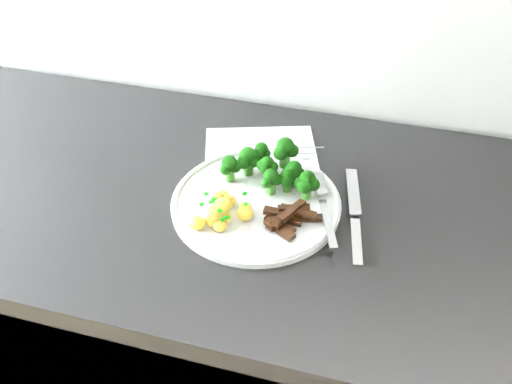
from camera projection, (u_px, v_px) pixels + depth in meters
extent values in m
cube|color=black|center=(305.00, 360.00, 1.21)|extent=(2.44, 0.61, 0.92)
cube|color=white|center=(263.00, 173.00, 0.98)|extent=(0.29, 0.35, 0.00)
cube|color=slate|center=(288.00, 148.00, 1.04)|extent=(0.14, 0.05, 0.00)
cube|color=slate|center=(282.00, 154.00, 1.03)|extent=(0.13, 0.04, 0.00)
cube|color=slate|center=(276.00, 160.00, 1.01)|extent=(0.13, 0.04, 0.00)
cube|color=slate|center=(270.00, 166.00, 1.00)|extent=(0.12, 0.04, 0.00)
cube|color=slate|center=(263.00, 172.00, 0.98)|extent=(0.12, 0.04, 0.00)
cylinder|color=white|center=(256.00, 203.00, 0.92)|extent=(0.29, 0.29, 0.01)
torus|color=white|center=(256.00, 200.00, 0.91)|extent=(0.28, 0.28, 0.01)
cylinder|color=#356D21|center=(267.00, 173.00, 0.94)|extent=(0.01, 0.01, 0.02)
sphere|color=black|center=(273.00, 167.00, 0.92)|extent=(0.02, 0.02, 0.02)
sphere|color=black|center=(268.00, 163.00, 0.93)|extent=(0.02, 0.02, 0.02)
sphere|color=black|center=(262.00, 165.00, 0.93)|extent=(0.02, 0.02, 0.02)
sphere|color=black|center=(265.00, 169.00, 0.92)|extent=(0.02, 0.02, 0.02)
sphere|color=black|center=(268.00, 163.00, 0.92)|extent=(0.02, 0.02, 0.02)
cylinder|color=#356D21|center=(293.00, 180.00, 0.94)|extent=(0.02, 0.02, 0.02)
sphere|color=black|center=(300.00, 173.00, 0.92)|extent=(0.02, 0.02, 0.02)
sphere|color=black|center=(294.00, 168.00, 0.93)|extent=(0.02, 0.02, 0.02)
sphere|color=black|center=(288.00, 171.00, 0.93)|extent=(0.02, 0.02, 0.02)
sphere|color=black|center=(294.00, 175.00, 0.92)|extent=(0.02, 0.02, 0.02)
sphere|color=black|center=(294.00, 168.00, 0.92)|extent=(0.03, 0.03, 0.03)
cylinder|color=#356D21|center=(248.00, 168.00, 0.96)|extent=(0.02, 0.02, 0.02)
sphere|color=black|center=(254.00, 161.00, 0.94)|extent=(0.02, 0.02, 0.02)
sphere|color=black|center=(245.00, 156.00, 0.95)|extent=(0.02, 0.02, 0.02)
sphere|color=black|center=(244.00, 162.00, 0.94)|extent=(0.03, 0.03, 0.03)
sphere|color=black|center=(248.00, 155.00, 0.94)|extent=(0.03, 0.03, 0.03)
cylinder|color=#356D21|center=(285.00, 160.00, 0.96)|extent=(0.02, 0.02, 0.03)
sphere|color=black|center=(292.00, 151.00, 0.95)|extent=(0.02, 0.02, 0.02)
sphere|color=black|center=(284.00, 147.00, 0.96)|extent=(0.02, 0.02, 0.02)
sphere|color=black|center=(280.00, 153.00, 0.94)|extent=(0.02, 0.02, 0.02)
sphere|color=black|center=(285.00, 146.00, 0.94)|extent=(0.03, 0.03, 0.03)
cylinder|color=#356D21|center=(261.00, 159.00, 0.97)|extent=(0.01, 0.01, 0.02)
sphere|color=black|center=(266.00, 153.00, 0.96)|extent=(0.02, 0.02, 0.02)
sphere|color=black|center=(259.00, 150.00, 0.96)|extent=(0.02, 0.02, 0.02)
sphere|color=black|center=(258.00, 154.00, 0.95)|extent=(0.02, 0.02, 0.02)
sphere|color=black|center=(261.00, 149.00, 0.95)|extent=(0.02, 0.02, 0.02)
cylinder|color=#356D21|center=(307.00, 191.00, 0.91)|extent=(0.02, 0.02, 0.02)
sphere|color=black|center=(313.00, 185.00, 0.90)|extent=(0.02, 0.02, 0.02)
sphere|color=black|center=(309.00, 179.00, 0.91)|extent=(0.02, 0.02, 0.02)
sphere|color=black|center=(301.00, 183.00, 0.90)|extent=(0.02, 0.02, 0.02)
sphere|color=black|center=(305.00, 186.00, 0.89)|extent=(0.03, 0.03, 0.03)
sphere|color=black|center=(308.00, 179.00, 0.89)|extent=(0.03, 0.03, 0.03)
cylinder|color=#356D21|center=(230.00, 175.00, 0.95)|extent=(0.02, 0.02, 0.02)
sphere|color=black|center=(235.00, 167.00, 0.94)|extent=(0.02, 0.02, 0.02)
sphere|color=black|center=(228.00, 163.00, 0.94)|extent=(0.02, 0.02, 0.02)
sphere|color=black|center=(225.00, 170.00, 0.93)|extent=(0.02, 0.02, 0.02)
sphere|color=black|center=(229.00, 163.00, 0.93)|extent=(0.03, 0.03, 0.03)
cylinder|color=#356D21|center=(271.00, 187.00, 0.92)|extent=(0.02, 0.02, 0.02)
sphere|color=black|center=(277.00, 180.00, 0.91)|extent=(0.02, 0.02, 0.02)
sphere|color=black|center=(269.00, 176.00, 0.92)|extent=(0.02, 0.02, 0.02)
sphere|color=black|center=(267.00, 183.00, 0.91)|extent=(0.02, 0.02, 0.02)
sphere|color=black|center=(271.00, 176.00, 0.91)|extent=(0.03, 0.03, 0.03)
cylinder|color=#356D21|center=(287.00, 186.00, 0.93)|extent=(0.01, 0.01, 0.02)
sphere|color=black|center=(293.00, 179.00, 0.91)|extent=(0.02, 0.02, 0.02)
sphere|color=black|center=(288.00, 175.00, 0.92)|extent=(0.02, 0.02, 0.02)
sphere|color=black|center=(282.00, 178.00, 0.92)|extent=(0.02, 0.02, 0.02)
sphere|color=black|center=(287.00, 182.00, 0.91)|extent=(0.02, 0.02, 0.02)
sphere|color=black|center=(288.00, 175.00, 0.91)|extent=(0.02, 0.02, 0.02)
ellipsoid|color=#EFC754|center=(215.00, 218.00, 0.87)|extent=(0.02, 0.02, 0.02)
ellipsoid|color=#EFC754|center=(246.00, 213.00, 0.88)|extent=(0.02, 0.02, 0.02)
ellipsoid|color=#EFC754|center=(197.00, 223.00, 0.86)|extent=(0.03, 0.02, 0.02)
ellipsoid|color=#EFC754|center=(228.00, 201.00, 0.89)|extent=(0.03, 0.02, 0.02)
ellipsoid|color=#EFC754|center=(244.00, 214.00, 0.87)|extent=(0.03, 0.02, 0.02)
ellipsoid|color=#EFC754|center=(223.00, 196.00, 0.91)|extent=(0.02, 0.02, 0.02)
ellipsoid|color=#EFC754|center=(213.00, 220.00, 0.86)|extent=(0.03, 0.02, 0.02)
ellipsoid|color=#EFC754|center=(223.00, 217.00, 0.87)|extent=(0.03, 0.03, 0.02)
ellipsoid|color=#EFC754|center=(217.00, 220.00, 0.86)|extent=(0.03, 0.02, 0.02)
ellipsoid|color=#EFC754|center=(222.00, 206.00, 0.86)|extent=(0.02, 0.02, 0.02)
ellipsoid|color=#EFC754|center=(218.00, 198.00, 0.88)|extent=(0.02, 0.02, 0.02)
ellipsoid|color=#EFC754|center=(222.00, 204.00, 0.87)|extent=(0.02, 0.02, 0.02)
ellipsoid|color=#EFC754|center=(224.00, 205.00, 0.86)|extent=(0.03, 0.02, 0.02)
ellipsoid|color=#EFC754|center=(219.00, 210.00, 0.86)|extent=(0.03, 0.02, 0.02)
ellipsoid|color=#EFC754|center=(213.00, 213.00, 0.85)|extent=(0.03, 0.03, 0.02)
ellipsoid|color=#EFC754|center=(220.00, 226.00, 0.85)|extent=(0.02, 0.02, 0.02)
ellipsoid|color=#EFC754|center=(245.00, 208.00, 0.89)|extent=(0.02, 0.02, 0.02)
cube|color=#065D06|center=(223.00, 219.00, 0.83)|extent=(0.01, 0.01, 0.00)
cube|color=#065D06|center=(202.00, 204.00, 0.86)|extent=(0.01, 0.01, 0.00)
cube|color=#065D06|center=(227.00, 217.00, 0.83)|extent=(0.01, 0.01, 0.00)
cube|color=#065D06|center=(227.00, 218.00, 0.84)|extent=(0.01, 0.01, 0.00)
cube|color=#065D06|center=(222.00, 203.00, 0.86)|extent=(0.01, 0.01, 0.00)
cube|color=#065D06|center=(246.00, 204.00, 0.85)|extent=(0.01, 0.01, 0.00)
cube|color=#065D06|center=(220.00, 211.00, 0.84)|extent=(0.01, 0.01, 0.00)
cube|color=#065D06|center=(218.00, 199.00, 0.87)|extent=(0.01, 0.01, 0.00)
cube|color=#065D06|center=(206.00, 194.00, 0.87)|extent=(0.01, 0.01, 0.00)
cube|color=#065D06|center=(245.00, 194.00, 0.87)|extent=(0.01, 0.01, 0.00)
cube|color=#065D06|center=(211.00, 202.00, 0.86)|extent=(0.01, 0.01, 0.00)
cube|color=#065D06|center=(213.00, 210.00, 0.85)|extent=(0.01, 0.01, 0.00)
cube|color=#065D06|center=(215.00, 201.00, 0.87)|extent=(0.01, 0.01, 0.00)
cube|color=#065D06|center=(214.00, 199.00, 0.86)|extent=(0.01, 0.01, 0.00)
cube|color=black|center=(279.00, 229.00, 0.85)|extent=(0.06, 0.04, 0.01)
cube|color=black|center=(286.00, 220.00, 0.87)|extent=(0.05, 0.02, 0.01)
cube|color=black|center=(280.00, 224.00, 0.86)|extent=(0.06, 0.04, 0.01)
cube|color=black|center=(304.00, 218.00, 0.87)|extent=(0.06, 0.02, 0.01)
cube|color=black|center=(282.00, 220.00, 0.87)|extent=(0.04, 0.06, 0.02)
cube|color=black|center=(294.00, 209.00, 0.88)|extent=(0.05, 0.03, 0.01)
cube|color=black|center=(284.00, 217.00, 0.86)|extent=(0.04, 0.05, 0.02)
cube|color=black|center=(298.00, 212.00, 0.87)|extent=(0.06, 0.02, 0.01)
cube|color=black|center=(292.00, 211.00, 0.87)|extent=(0.04, 0.06, 0.01)
cube|color=black|center=(283.00, 214.00, 0.87)|extent=(0.07, 0.02, 0.01)
cube|color=silver|center=(328.00, 223.00, 0.86)|extent=(0.05, 0.12, 0.02)
cube|color=silver|center=(322.00, 190.00, 0.92)|extent=(0.03, 0.03, 0.01)
cylinder|color=silver|center=(324.00, 179.00, 0.94)|extent=(0.02, 0.04, 0.00)
cylinder|color=silver|center=(321.00, 179.00, 0.94)|extent=(0.02, 0.04, 0.00)
cylinder|color=silver|center=(318.00, 180.00, 0.94)|extent=(0.02, 0.04, 0.00)
cylinder|color=silver|center=(316.00, 180.00, 0.94)|extent=(0.02, 0.04, 0.00)
cube|color=silver|center=(353.00, 191.00, 0.93)|extent=(0.04, 0.13, 0.01)
cube|color=silver|center=(356.00, 240.00, 0.85)|extent=(0.03, 0.11, 0.02)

